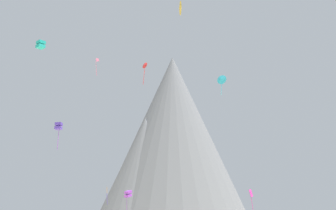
{
  "coord_description": "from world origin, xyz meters",
  "views": [
    {
      "loc": [
        -6.42,
        -25.63,
        4.6
      ],
      "look_at": [
        -3.8,
        34.2,
        23.22
      ],
      "focal_mm": 36.38,
      "sensor_mm": 36.0,
      "label": 1
    }
  ],
  "objects_px": {
    "kite_indigo_mid": "(59,126)",
    "kite_red_high": "(144,66)",
    "kite_rainbow_high": "(97,63)",
    "rock_massif": "(168,140)",
    "kite_violet_low": "(128,194)",
    "kite_cyan_high": "(222,80)",
    "kite_magenta_low": "(251,197)",
    "kite_orange_low": "(107,191)",
    "kite_gold_high": "(180,8)",
    "kite_teal_high": "(41,45)"
  },
  "relations": [
    {
      "from": "kite_orange_low",
      "to": "kite_gold_high",
      "type": "bearing_deg",
      "value": 69.99
    },
    {
      "from": "kite_cyan_high",
      "to": "kite_orange_low",
      "type": "height_order",
      "value": "kite_cyan_high"
    },
    {
      "from": "kite_cyan_high",
      "to": "kite_teal_high",
      "type": "distance_m",
      "value": 37.96
    },
    {
      "from": "kite_indigo_mid",
      "to": "kite_magenta_low",
      "type": "relative_size",
      "value": 1.07
    },
    {
      "from": "kite_orange_low",
      "to": "kite_indigo_mid",
      "type": "bearing_deg",
      "value": -22.86
    },
    {
      "from": "kite_gold_high",
      "to": "kite_magenta_low",
      "type": "xyz_separation_m",
      "value": [
        13.15,
        9.06,
        -32.43
      ]
    },
    {
      "from": "kite_teal_high",
      "to": "kite_violet_low",
      "type": "xyz_separation_m",
      "value": [
        10.58,
        36.27,
        -18.94
      ]
    },
    {
      "from": "kite_indigo_mid",
      "to": "kite_magenta_low",
      "type": "height_order",
      "value": "kite_indigo_mid"
    },
    {
      "from": "kite_indigo_mid",
      "to": "kite_cyan_high",
      "type": "distance_m",
      "value": 35.3
    },
    {
      "from": "kite_violet_low",
      "to": "kite_rainbow_high",
      "type": "xyz_separation_m",
      "value": [
        -7.85,
        -6.75,
        29.36
      ]
    },
    {
      "from": "rock_massif",
      "to": "kite_orange_low",
      "type": "bearing_deg",
      "value": -109.12
    },
    {
      "from": "kite_gold_high",
      "to": "kite_violet_low",
      "type": "relative_size",
      "value": 0.5
    },
    {
      "from": "kite_teal_high",
      "to": "kite_red_high",
      "type": "bearing_deg",
      "value": 96.64
    },
    {
      "from": "kite_violet_low",
      "to": "kite_magenta_low",
      "type": "bearing_deg",
      "value": 5.03
    },
    {
      "from": "kite_indigo_mid",
      "to": "kite_teal_high",
      "type": "distance_m",
      "value": 25.42
    },
    {
      "from": "kite_indigo_mid",
      "to": "kite_cyan_high",
      "type": "bearing_deg",
      "value": -90.75
    },
    {
      "from": "kite_rainbow_high",
      "to": "kite_cyan_high",
      "type": "bearing_deg",
      "value": 4.79
    },
    {
      "from": "rock_massif",
      "to": "kite_indigo_mid",
      "type": "height_order",
      "value": "rock_massif"
    },
    {
      "from": "kite_gold_high",
      "to": "kite_red_high",
      "type": "bearing_deg",
      "value": -155.31
    },
    {
      "from": "rock_massif",
      "to": "kite_red_high",
      "type": "distance_m",
      "value": 53.51
    },
    {
      "from": "kite_indigo_mid",
      "to": "kite_red_high",
      "type": "height_order",
      "value": "kite_red_high"
    },
    {
      "from": "rock_massif",
      "to": "kite_rainbow_high",
      "type": "distance_m",
      "value": 48.4
    },
    {
      "from": "rock_massif",
      "to": "kite_magenta_low",
      "type": "distance_m",
      "value": 60.81
    },
    {
      "from": "kite_indigo_mid",
      "to": "kite_orange_low",
      "type": "distance_m",
      "value": 17.0
    },
    {
      "from": "rock_massif",
      "to": "kite_red_high",
      "type": "bearing_deg",
      "value": -97.86
    },
    {
      "from": "kite_violet_low",
      "to": "kite_cyan_high",
      "type": "bearing_deg",
      "value": 8.83
    },
    {
      "from": "rock_massif",
      "to": "kite_indigo_mid",
      "type": "xyz_separation_m",
      "value": [
        -24.72,
        -48.68,
        -6.99
      ]
    },
    {
      "from": "kite_teal_high",
      "to": "kite_rainbow_high",
      "type": "height_order",
      "value": "kite_rainbow_high"
    },
    {
      "from": "rock_massif",
      "to": "kite_cyan_high",
      "type": "height_order",
      "value": "rock_massif"
    },
    {
      "from": "kite_orange_low",
      "to": "kite_rainbow_high",
      "type": "distance_m",
      "value": 29.36
    },
    {
      "from": "kite_teal_high",
      "to": "kite_orange_low",
      "type": "bearing_deg",
      "value": 119.17
    },
    {
      "from": "rock_massif",
      "to": "kite_orange_low",
      "type": "height_order",
      "value": "rock_massif"
    },
    {
      "from": "kite_cyan_high",
      "to": "kite_magenta_low",
      "type": "bearing_deg",
      "value": -22.83
    },
    {
      "from": "rock_massif",
      "to": "kite_teal_high",
      "type": "distance_m",
      "value": 76.23
    },
    {
      "from": "kite_orange_low",
      "to": "kite_teal_high",
      "type": "bearing_deg",
      "value": 24.79
    },
    {
      "from": "kite_red_high",
      "to": "kite_magenta_low",
      "type": "bearing_deg",
      "value": 37.51
    },
    {
      "from": "rock_massif",
      "to": "kite_gold_high",
      "type": "bearing_deg",
      "value": -90.72
    },
    {
      "from": "kite_cyan_high",
      "to": "kite_violet_low",
      "type": "xyz_separation_m",
      "value": [
        -19.92,
        14.01,
        -22.88
      ]
    },
    {
      "from": "kite_orange_low",
      "to": "kite_violet_low",
      "type": "distance_m",
      "value": 7.32
    },
    {
      "from": "kite_rainbow_high",
      "to": "rock_massif",
      "type": "bearing_deg",
      "value": 86.25
    },
    {
      "from": "kite_violet_low",
      "to": "kite_red_high",
      "type": "distance_m",
      "value": 29.82
    },
    {
      "from": "kite_indigo_mid",
      "to": "kite_violet_low",
      "type": "bearing_deg",
      "value": -46.61
    },
    {
      "from": "rock_massif",
      "to": "kite_violet_low",
      "type": "distance_m",
      "value": 43.28
    },
    {
      "from": "kite_indigo_mid",
      "to": "kite_cyan_high",
      "type": "xyz_separation_m",
      "value": [
        33.79,
        -2.21,
        9.98
      ]
    },
    {
      "from": "kite_indigo_mid",
      "to": "kite_orange_low",
      "type": "bearing_deg",
      "value": -56.86
    },
    {
      "from": "kite_cyan_high",
      "to": "kite_teal_high",
      "type": "bearing_deg",
      "value": -111.49
    },
    {
      "from": "kite_teal_high",
      "to": "kite_gold_high",
      "type": "distance_m",
      "value": 25.37
    },
    {
      "from": "kite_red_high",
      "to": "kite_rainbow_high",
      "type": "bearing_deg",
      "value": -172.88
    },
    {
      "from": "rock_massif",
      "to": "kite_rainbow_high",
      "type": "xyz_separation_m",
      "value": [
        -18.7,
        -43.63,
        9.47
      ]
    },
    {
      "from": "kite_rainbow_high",
      "to": "kite_indigo_mid",
      "type": "bearing_deg",
      "value": -120.57
    }
  ]
}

